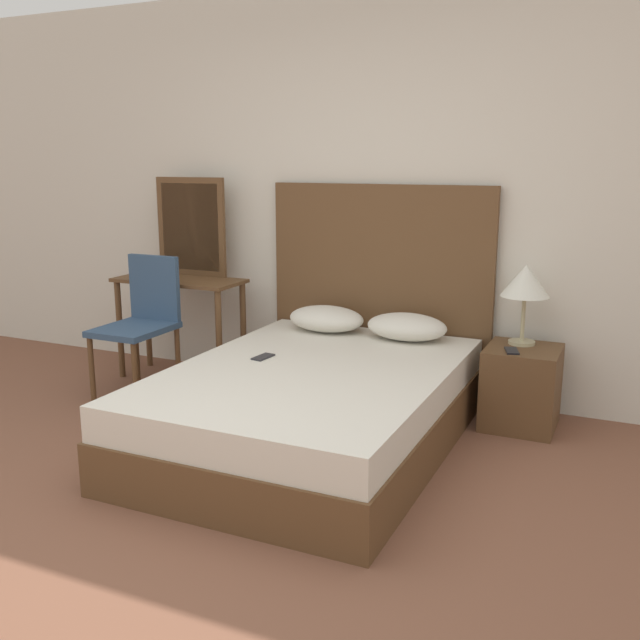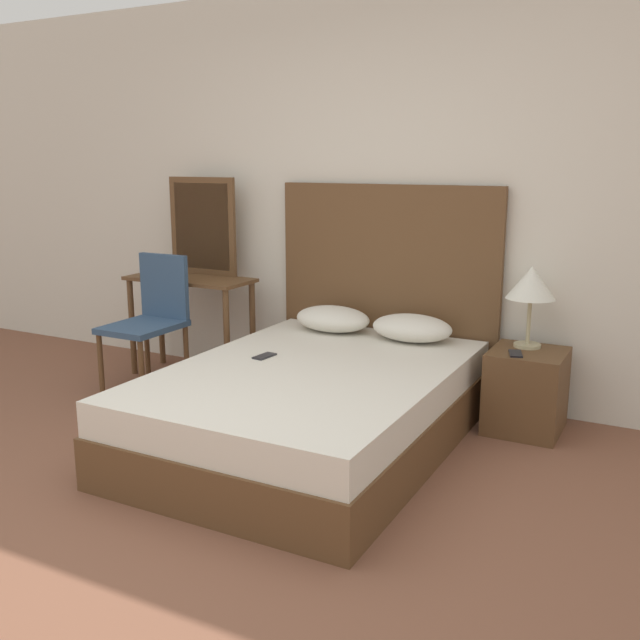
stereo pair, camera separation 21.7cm
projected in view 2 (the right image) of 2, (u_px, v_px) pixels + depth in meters
name	position (u px, v px, depth m)	size (l,w,h in m)	color
ground_plane	(160.00, 540.00, 3.03)	(16.00, 16.00, 0.00)	brown
wall_back	(382.00, 195.00, 4.77)	(10.00, 0.06, 2.70)	silver
bed	(311.00, 407.00, 3.99)	(1.47, 2.08, 0.46)	brown
headboard	(387.00, 291.00, 4.81)	(1.55, 0.05, 1.42)	brown
pillow_left	(333.00, 319.00, 4.76)	(0.52, 0.35, 0.17)	silver
pillow_right	(412.00, 328.00, 4.50)	(0.52, 0.35, 0.17)	silver
phone_on_bed	(264.00, 356.00, 4.16)	(0.09, 0.16, 0.01)	#232328
nightstand	(526.00, 391.00, 4.21)	(0.42, 0.45, 0.49)	brown
table_lamp	(531.00, 285.00, 4.17)	(0.29, 0.29, 0.49)	tan
phone_on_nightstand	(516.00, 354.00, 4.08)	(0.11, 0.16, 0.01)	black
vanity_desk	(190.00, 298.00, 5.20)	(0.94, 0.41, 0.74)	brown
vanity_mirror	(203.00, 226.00, 5.24)	(0.57, 0.03, 0.71)	brown
chair	(152.00, 315.00, 4.86)	(0.41, 0.52, 0.94)	#334C6B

